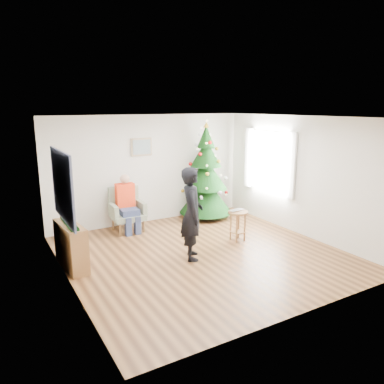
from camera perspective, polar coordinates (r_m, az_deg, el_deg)
floor at (r=7.34m, az=1.69°, el=-9.41°), size 5.00×5.00×0.00m
ceiling at (r=6.79m, az=1.84°, el=11.32°), size 5.00×5.00×0.00m
wall_back at (r=9.13m, az=-6.53°, el=3.48°), size 5.00×0.00×5.00m
wall_front at (r=5.07m, az=16.83°, el=-4.78°), size 5.00×0.00×5.00m
wall_left at (r=6.06m, az=-18.81°, el=-2.04°), size 0.00×5.00×5.00m
wall_right at (r=8.51m, az=16.24°, el=2.35°), size 0.00×5.00×5.00m
window_panel at (r=9.17m, az=11.70°, el=4.60°), size 0.04×1.30×1.40m
curtains at (r=9.15m, az=11.55°, el=4.59°), size 0.05×1.75×1.50m
christmas_tree at (r=9.44m, az=2.12°, el=2.58°), size 1.34×1.34×2.42m
stool at (r=8.00m, az=6.98°, el=-5.10°), size 0.42×0.42×0.64m
laptop at (r=7.91m, az=7.05°, el=-2.86°), size 0.38×0.27×0.03m
armchair at (r=8.67m, az=-9.86°, el=-3.49°), size 0.78×0.71×0.99m
seated_person at (r=8.54m, az=-9.83°, el=-1.64°), size 0.42×0.61×1.30m
standing_man at (r=6.88m, az=-0.01°, el=-3.32°), size 0.63×0.74×1.73m
game_controller at (r=6.87m, az=1.45°, el=-0.85°), size 0.09×0.13×0.04m
console at (r=6.95m, az=-17.95°, el=-7.84°), size 0.39×1.02×0.80m
garland at (r=6.82m, az=-18.20°, el=-4.54°), size 0.14×0.90×0.14m
tapestry at (r=6.30m, az=-19.17°, el=0.83°), size 0.03×1.50×1.15m
framed_picture at (r=8.95m, az=-7.71°, el=6.81°), size 0.52×0.05×0.42m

